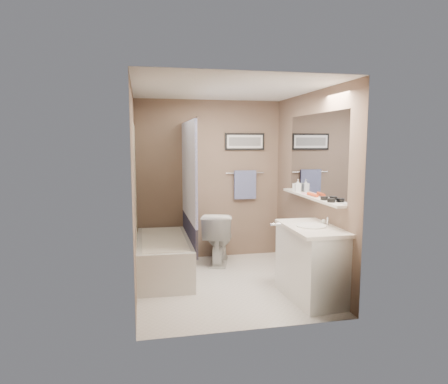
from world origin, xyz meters
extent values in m
plane|color=silver|center=(0.00, 0.00, 0.00)|extent=(2.50, 2.50, 0.00)
cube|color=silver|center=(0.00, 0.00, 2.38)|extent=(2.20, 2.50, 0.04)
cube|color=brown|center=(0.00, 1.23, 1.20)|extent=(2.20, 0.04, 2.40)
cube|color=brown|center=(0.00, -1.23, 1.20)|extent=(2.20, 0.04, 2.40)
cube|color=brown|center=(-1.08, 0.00, 1.20)|extent=(0.04, 2.50, 2.40)
cube|color=brown|center=(1.08, 0.00, 1.20)|extent=(0.04, 2.50, 2.40)
cube|color=beige|center=(-1.09, 0.50, 1.00)|extent=(0.02, 1.55, 2.00)
cylinder|color=silver|center=(-0.40, 0.50, 2.05)|extent=(0.02, 1.55, 0.02)
cube|color=white|center=(-0.40, 0.50, 1.40)|extent=(0.03, 1.45, 1.28)
cube|color=#242443|center=(-0.40, 0.50, 0.58)|extent=(0.03, 1.45, 0.36)
cube|color=silver|center=(1.09, -0.15, 1.62)|extent=(0.02, 1.60, 1.00)
cube|color=silver|center=(1.04, -0.15, 1.10)|extent=(0.12, 1.60, 0.03)
cylinder|color=silver|center=(0.55, 1.22, 1.30)|extent=(0.60, 0.02, 0.02)
cube|color=#7F8AB9|center=(0.55, 1.20, 1.12)|extent=(0.34, 0.05, 0.44)
cube|color=black|center=(0.55, 1.23, 1.78)|extent=(0.62, 0.02, 0.26)
cube|color=white|center=(0.55, 1.22, 1.78)|extent=(0.56, 0.00, 0.20)
cube|color=#595959|center=(0.55, 1.22, 1.78)|extent=(0.50, 0.00, 0.13)
cube|color=silver|center=(0.55, -1.24, 1.00)|extent=(0.80, 0.02, 2.00)
cylinder|color=silver|center=(0.22, -1.19, 1.00)|extent=(0.10, 0.02, 0.02)
cube|color=silver|center=(-0.75, 0.48, 0.25)|extent=(0.74, 1.52, 0.50)
cube|color=silver|center=(-0.75, 0.48, 0.50)|extent=(0.56, 1.36, 0.02)
imported|color=silver|center=(0.07, 0.90, 0.38)|extent=(0.61, 0.84, 0.77)
cube|color=white|center=(0.85, -0.65, 0.40)|extent=(0.56, 0.93, 0.80)
cube|color=silver|center=(0.84, -0.65, 0.82)|extent=(0.54, 0.96, 0.04)
cylinder|color=white|center=(0.83, -0.65, 0.85)|extent=(0.34, 0.34, 0.01)
cylinder|color=silver|center=(1.03, -0.65, 0.89)|extent=(0.02, 0.02, 0.10)
sphere|color=silver|center=(1.03, -0.55, 0.87)|extent=(0.05, 0.05, 0.05)
cylinder|color=black|center=(1.04, -0.70, 1.14)|extent=(0.09, 0.09, 0.04)
cylinder|color=black|center=(1.04, -0.53, 1.14)|extent=(0.09, 0.09, 0.04)
cylinder|color=#D2431D|center=(1.04, -0.21, 1.14)|extent=(0.06, 0.22, 0.04)
cube|color=pink|center=(1.04, 0.00, 1.12)|extent=(0.04, 0.16, 0.01)
cylinder|color=white|center=(1.04, 0.35, 1.17)|extent=(0.08, 0.08, 0.10)
imported|color=#999999|center=(1.04, 0.26, 1.20)|extent=(0.08, 0.09, 0.17)
camera|label=1|loc=(-1.02, -4.73, 1.78)|focal=32.00mm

